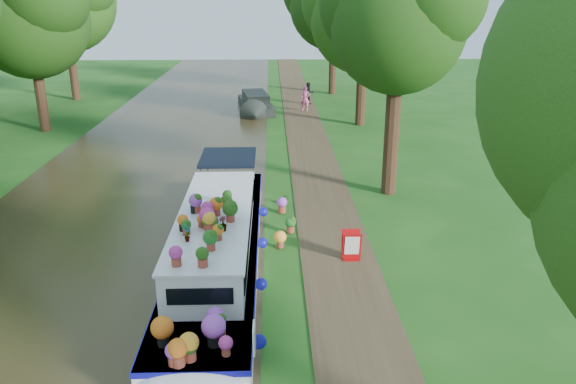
{
  "coord_description": "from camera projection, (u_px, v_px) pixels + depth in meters",
  "views": [
    {
      "loc": [
        -0.72,
        -17.48,
        7.33
      ],
      "look_at": [
        -0.21,
        -0.47,
        1.3
      ],
      "focal_mm": 35.0,
      "sensor_mm": 36.0,
      "label": 1
    }
  ],
  "objects": [
    {
      "name": "verge_plant",
      "position": [
        285.0,
        199.0,
        20.61
      ],
      "size": [
        0.43,
        0.39,
        0.41
      ],
      "primitive_type": "imported",
      "rotation": [
        0.0,
        0.0,
        -0.22
      ],
      "color": "#28621D",
      "rests_on": "ground"
    },
    {
      "name": "towpath",
      "position": [
        329.0,
        223.0,
        18.97
      ],
      "size": [
        2.2,
        100.0,
        0.03
      ],
      "primitive_type": "cube",
      "color": "#42331F",
      "rests_on": "ground"
    },
    {
      "name": "tree_far_c",
      "position": [
        28.0,
        10.0,
        29.65
      ],
      "size": [
        7.13,
        6.82,
        9.59
      ],
      "color": "black",
      "rests_on": "ground"
    },
    {
      "name": "pedestrian_dark",
      "position": [
        309.0,
        93.0,
        38.99
      ],
      "size": [
        0.88,
        0.78,
        1.5
      ],
      "primitive_type": "imported",
      "rotation": [
        0.0,
        0.0,
        0.34
      ],
      "color": "black",
      "rests_on": "towpath"
    },
    {
      "name": "pedestrian_pink",
      "position": [
        305.0,
        99.0,
        36.67
      ],
      "size": [
        0.65,
        0.49,
        1.63
      ],
      "primitive_type": "imported",
      "rotation": [
        0.0,
        0.0,
        -0.18
      ],
      "color": "#DF5B74",
      "rests_on": "towpath"
    },
    {
      "name": "tree_near_mid",
      "position": [
        364.0,
        11.0,
        31.12
      ],
      "size": [
        6.9,
        6.6,
        9.4
      ],
      "color": "black",
      "rests_on": "ground"
    },
    {
      "name": "tree_near_overhang",
      "position": [
        398.0,
        16.0,
        19.73
      ],
      "size": [
        5.52,
        5.28,
        8.99
      ],
      "color": "black",
      "rests_on": "ground"
    },
    {
      "name": "plant_boat",
      "position": [
        216.0,
        248.0,
        15.12
      ],
      "size": [
        2.29,
        13.52,
        2.26
      ],
      "color": "silver",
      "rests_on": "canal_water"
    },
    {
      "name": "second_boat",
      "position": [
        256.0,
        104.0,
        36.87
      ],
      "size": [
        2.65,
        6.56,
        1.23
      ],
      "rotation": [
        0.0,
        0.0,
        0.16
      ],
      "color": "black",
      "rests_on": "canal_water"
    },
    {
      "name": "ground",
      "position": [
        294.0,
        224.0,
        18.94
      ],
      "size": [
        100.0,
        100.0,
        0.0
      ],
      "primitive_type": "plane",
      "color": "#194D13",
      "rests_on": "ground"
    },
    {
      "name": "sandwich_board",
      "position": [
        351.0,
        247.0,
        16.22
      ],
      "size": [
        0.54,
        0.43,
        0.87
      ],
      "rotation": [
        0.0,
        0.0,
        -0.01
      ],
      "color": "#A70B0D",
      "rests_on": "towpath"
    },
    {
      "name": "canal_water",
      "position": [
        115.0,
        225.0,
        18.77
      ],
      "size": [
        10.0,
        100.0,
        0.02
      ],
      "primitive_type": "cube",
      "color": "#2D2714",
      "rests_on": "ground"
    }
  ]
}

